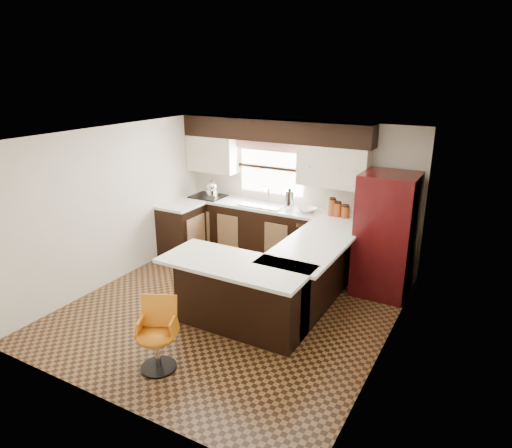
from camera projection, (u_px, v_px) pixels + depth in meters
The scene contains 30 objects.
floor at pixel (231, 308), 6.38m from camera, with size 4.40×4.40×0.00m, color #49301A.
ceiling at pixel (227, 136), 5.61m from camera, with size 4.40×4.40×0.00m, color silver.
wall_back at pixel (298, 191), 7.82m from camera, with size 4.40×4.40×0.00m, color beige.
wall_front at pixel (101, 297), 4.17m from camera, with size 4.40×4.40×0.00m, color beige.
wall_left at pixel (113, 206), 6.96m from camera, with size 4.40×4.40×0.00m, color beige.
wall_right at pixel (390, 258), 5.03m from camera, with size 4.40×4.40×0.00m, color beige.
base_cab_back at pixel (266, 233), 8.02m from camera, with size 3.30×0.60×0.90m, color black.
base_cab_left at pixel (182, 231), 8.10m from camera, with size 0.60×0.70×0.90m, color black.
counter_back at pixel (266, 207), 7.86m from camera, with size 3.30×0.60×0.04m, color silver.
counter_left at pixel (180, 205), 7.95m from camera, with size 0.60×0.70×0.04m, color silver.
soffit at pixel (273, 130), 7.53m from camera, with size 3.40×0.35×0.36m, color black.
upper_cab_left at pixel (213, 154), 8.25m from camera, with size 0.94×0.35×0.64m, color beige.
upper_cab_right at pixel (334, 166), 7.19m from camera, with size 1.14×0.35×0.64m, color beige.
window_pane at pixel (271, 168), 7.92m from camera, with size 1.20×0.02×0.90m, color white.
valance at pixel (271, 146), 7.76m from camera, with size 1.30×0.06×0.18m, color #D19B93.
sink at pixel (263, 205), 7.86m from camera, with size 0.75×0.45×0.03m, color #B2B2B7.
dishwasher at pixel (313, 249), 7.33m from camera, with size 0.58×0.03×0.78m, color black.
cooktop at pixel (208, 196), 8.39m from camera, with size 0.58×0.50×0.03m, color black.
peninsula_long at pixel (309, 276), 6.34m from camera, with size 0.60×1.95×0.90m, color black.
peninsula_return at pixel (241, 296), 5.78m from camera, with size 1.65×0.60×0.90m, color black.
counter_pen_long at pixel (314, 245), 6.17m from camera, with size 0.84×1.95×0.04m, color silver.
counter_pen_return at pixel (235, 264), 5.56m from camera, with size 1.89×0.84×0.04m, color silver.
refrigerator at pixel (385, 235), 6.59m from camera, with size 0.78×0.74×1.81m, color #3C090B.
bar_chair at pixel (156, 336), 4.97m from camera, with size 0.44×0.44×0.82m, color orange, non-canonical shape.
kettle at pixel (212, 188), 8.29m from camera, with size 0.22×0.22×0.30m, color silver, non-canonical shape.
percolator at pixel (289, 200), 7.60m from camera, with size 0.15×0.15×0.32m, color silver.
mixing_bowl at pixel (307, 210), 7.50m from camera, with size 0.30×0.30×0.07m, color white.
canister_large at pixel (332, 208), 7.29m from camera, with size 0.13×0.13×0.27m, color #903C15.
canister_med at pixel (338, 210), 7.25m from camera, with size 0.13×0.13×0.22m, color #903C15.
canister_small at pixel (345, 212), 7.20m from camera, with size 0.13×0.13×0.18m, color #903C15.
Camera 1 is at (3.06, -4.78, 3.18)m, focal length 32.00 mm.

